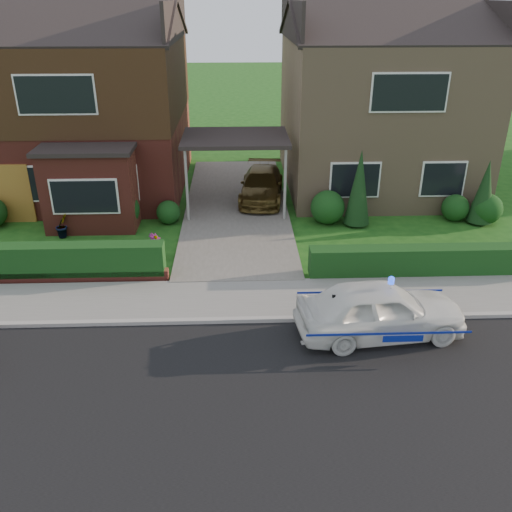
{
  "coord_description": "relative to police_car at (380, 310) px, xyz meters",
  "views": [
    {
      "loc": [
        0.02,
        -8.32,
        7.34
      ],
      "look_at": [
        0.46,
        3.5,
        1.61
      ],
      "focal_mm": 38.0,
      "sensor_mm": 36.0,
      "label": 1
    }
  ],
  "objects": [
    {
      "name": "ground",
      "position": [
        -3.33,
        -2.4,
        -0.67
      ],
      "size": [
        120.0,
        120.0,
        0.0
      ],
      "primitive_type": "plane",
      "color": "#174B14",
      "rests_on": "ground"
    },
    {
      "name": "road",
      "position": [
        -3.33,
        -2.4,
        -0.67
      ],
      "size": [
        60.0,
        6.0,
        0.02
      ],
      "primitive_type": "cube",
      "color": "black",
      "rests_on": "ground"
    },
    {
      "name": "kerb",
      "position": [
        -3.33,
        0.65,
        -0.61
      ],
      "size": [
        60.0,
        0.16,
        0.12
      ],
      "primitive_type": "cube",
      "color": "#9E9993",
      "rests_on": "ground"
    },
    {
      "name": "sidewalk",
      "position": [
        -3.33,
        1.7,
        -0.62
      ],
      "size": [
        60.0,
        2.0,
        0.1
      ],
      "primitive_type": "cube",
      "color": "slate",
      "rests_on": "ground"
    },
    {
      "name": "driveway",
      "position": [
        -3.33,
        8.6,
        -0.61
      ],
      "size": [
        3.8,
        12.0,
        0.12
      ],
      "primitive_type": "cube",
      "color": "#666059",
      "rests_on": "ground"
    },
    {
      "name": "house_left",
      "position": [
        -9.12,
        11.5,
        3.14
      ],
      "size": [
        7.5,
        9.53,
        7.25
      ],
      "color": "maroon",
      "rests_on": "ground"
    },
    {
      "name": "house_right",
      "position": [
        2.47,
        11.59,
        2.99
      ],
      "size": [
        7.5,
        8.06,
        7.25
      ],
      "color": "#9B7D5F",
      "rests_on": "ground"
    },
    {
      "name": "carport_link",
      "position": [
        -3.33,
        8.55,
        1.98
      ],
      "size": [
        3.8,
        3.0,
        2.77
      ],
      "color": "black",
      "rests_on": "ground"
    },
    {
      "name": "garage_door",
      "position": [
        -11.58,
        7.56,
        0.38
      ],
      "size": [
        2.2,
        0.1,
        2.1
      ],
      "primitive_type": "cube",
      "color": "#8D601E",
      "rests_on": "ground"
    },
    {
      "name": "dwarf_wall",
      "position": [
        -9.13,
        2.9,
        -0.49
      ],
      "size": [
        7.7,
        0.25,
        0.36
      ],
      "primitive_type": "cube",
      "color": "maroon",
      "rests_on": "ground"
    },
    {
      "name": "hedge_left",
      "position": [
        -9.13,
        3.05,
        -0.67
      ],
      "size": [
        7.5,
        0.55,
        0.9
      ],
      "primitive_type": "cube",
      "color": "black",
      "rests_on": "ground"
    },
    {
      "name": "hedge_right",
      "position": [
        2.47,
        2.95,
        -0.67
      ],
      "size": [
        7.5,
        0.55,
        0.8
      ],
      "primitive_type": "cube",
      "color": "black",
      "rests_on": "ground"
    },
    {
      "name": "shrub_left_mid",
      "position": [
        -7.33,
        6.9,
        -0.01
      ],
      "size": [
        1.32,
        1.32,
        1.32
      ],
      "primitive_type": "sphere",
      "color": "black",
      "rests_on": "ground"
    },
    {
      "name": "shrub_left_near",
      "position": [
        -5.73,
        7.2,
        -0.25
      ],
      "size": [
        0.84,
        0.84,
        0.84
      ],
      "primitive_type": "sphere",
      "color": "black",
      "rests_on": "ground"
    },
    {
      "name": "shrub_right_near",
      "position": [
        -0.13,
        7.0,
        -0.07
      ],
      "size": [
        1.2,
        1.2,
        1.2
      ],
      "primitive_type": "sphere",
      "color": "black",
      "rests_on": "ground"
    },
    {
      "name": "shrub_right_mid",
      "position": [
        4.47,
        7.1,
        -0.19
      ],
      "size": [
        0.96,
        0.96,
        0.96
      ],
      "primitive_type": "sphere",
      "color": "black",
      "rests_on": "ground"
    },
    {
      "name": "shrub_right_far",
      "position": [
        5.47,
        6.8,
        -0.13
      ],
      "size": [
        1.08,
        1.08,
        1.08
      ],
      "primitive_type": "sphere",
      "color": "black",
      "rests_on": "ground"
    },
    {
      "name": "conifer_a",
      "position": [
        0.87,
        6.8,
        0.63
      ],
      "size": [
        0.9,
        0.9,
        2.6
      ],
      "primitive_type": "cone",
      "color": "black",
      "rests_on": "ground"
    },
    {
      "name": "conifer_b",
      "position": [
        5.27,
        6.8,
        0.43
      ],
      "size": [
        0.9,
        0.9,
        2.2
      ],
      "primitive_type": "cone",
      "color": "black",
      "rests_on": "ground"
    },
    {
      "name": "police_car",
      "position": [
        0.0,
        0.0,
        0.0
      ],
      "size": [
        3.63,
        4.1,
        1.51
      ],
      "rotation": [
        0.0,
        0.0,
        1.68
      ],
      "color": "white",
      "rests_on": "ground"
    },
    {
      "name": "driveway_car",
      "position": [
        -2.34,
        9.33,
        0.01
      ],
      "size": [
        1.98,
        4.01,
        1.12
      ],
      "primitive_type": "imported",
      "rotation": [
        0.0,
        0.0,
        -0.11
      ],
      "color": "brown",
      "rests_on": "driveway"
    },
    {
      "name": "potted_plant_a",
      "position": [
        -9.49,
        3.77,
        -0.33
      ],
      "size": [
        0.43,
        0.38,
        0.69
      ],
      "primitive_type": "imported",
      "rotation": [
        0.0,
        0.0,
        0.44
      ],
      "color": "gray",
      "rests_on": "ground"
    },
    {
      "name": "potted_plant_b",
      "position": [
        -9.12,
        6.1,
        -0.25
      ],
      "size": [
        0.59,
        0.57,
        0.84
      ],
      "primitive_type": "imported",
      "rotation": [
        0.0,
        0.0,
        0.98
      ],
      "color": "gray",
      "rests_on": "ground"
    },
    {
      "name": "potted_plant_c",
      "position": [
        -5.83,
        4.36,
        -0.28
      ],
      "size": [
        0.58,
        0.58,
        0.79
      ],
      "primitive_type": "imported",
      "rotation": [
        0.0,
        0.0,
        1.19
      ],
      "color": "gray",
      "rests_on": "ground"
    }
  ]
}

